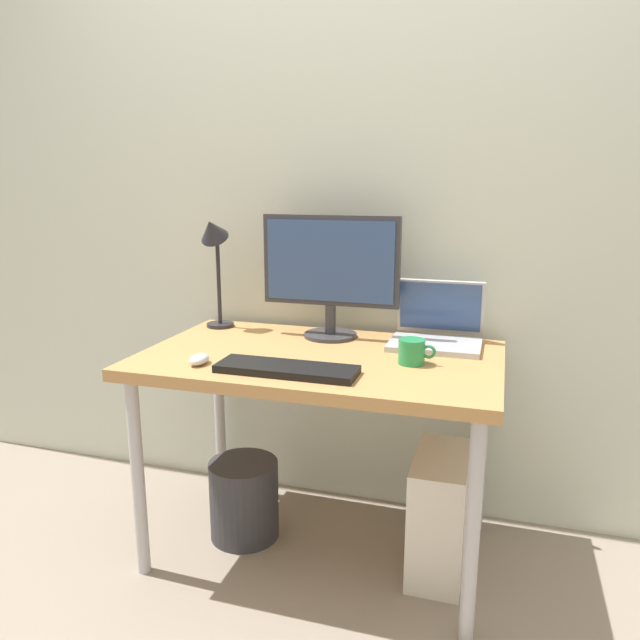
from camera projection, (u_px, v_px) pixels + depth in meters
ground_plane at (320, 548)px, 2.23m from camera, size 6.00×6.00×0.00m
back_wall at (352, 187)px, 2.33m from camera, size 4.40×0.04×2.60m
desk at (320, 374)px, 2.08m from camera, size 1.21×0.73×0.75m
monitor at (330, 269)px, 2.23m from camera, size 0.52×0.20×0.46m
laptop at (437, 328)px, 2.18m from camera, size 0.32×0.27×0.23m
desk_lamp at (214, 247)px, 2.35m from camera, size 0.11×0.16×0.46m
keyboard at (287, 369)px, 1.86m from camera, size 0.44×0.14×0.02m
mouse at (199, 359)px, 1.94m from camera, size 0.06×0.09×0.03m
coffee_mug at (412, 352)px, 1.94m from camera, size 0.12×0.09×0.08m
computer_tower at (439, 513)px, 2.07m from camera, size 0.18×0.36×0.42m
wastebasket at (244, 499)px, 2.28m from camera, size 0.26×0.26×0.30m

